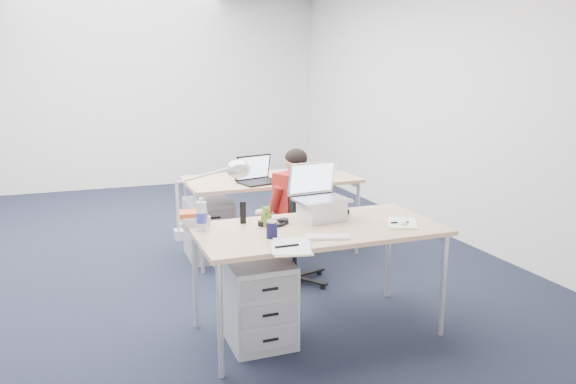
{
  "coord_description": "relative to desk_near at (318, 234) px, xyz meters",
  "views": [
    {
      "loc": [
        -0.63,
        -5.1,
        1.74
      ],
      "look_at": [
        0.8,
        -1.32,
        0.85
      ],
      "focal_mm": 35.0,
      "sensor_mm": 36.0,
      "label": 1
    }
  ],
  "objects": [
    {
      "name": "floor",
      "position": [
        -0.8,
        1.87,
        -0.68
      ],
      "size": [
        7.0,
        7.0,
        0.0
      ],
      "primitive_type": "plane",
      "color": "black",
      "rests_on": "ground"
    },
    {
      "name": "room",
      "position": [
        -0.8,
        1.87,
        1.03
      ],
      "size": [
        6.02,
        7.02,
        2.8
      ],
      "color": "silver",
      "rests_on": "ground"
    },
    {
      "name": "desk_near",
      "position": [
        0.0,
        0.0,
        0.0
      ],
      "size": [
        1.6,
        0.8,
        0.73
      ],
      "color": "tan",
      "rests_on": "ground"
    },
    {
      "name": "desk_far",
      "position": [
        0.26,
        1.71,
        0.0
      ],
      "size": [
        1.6,
        0.8,
        0.73
      ],
      "color": "tan",
      "rests_on": "ground"
    },
    {
      "name": "office_chair",
      "position": [
        0.19,
        0.86,
        -0.42
      ],
      "size": [
        0.75,
        0.75,
        0.95
      ],
      "rotation": [
        0.0,
        0.0,
        0.3
      ],
      "color": "black",
      "rests_on": "ground"
    },
    {
      "name": "seated_person",
      "position": [
        0.14,
        1.01,
        -0.12
      ],
      "size": [
        0.51,
        0.66,
        1.11
      ],
      "rotation": [
        0.0,
        0.0,
        0.42
      ],
      "color": "#A51E17",
      "rests_on": "ground"
    },
    {
      "name": "drawer_pedestal_near",
      "position": [
        -0.41,
        0.02,
        -0.41
      ],
      "size": [
        0.4,
        0.5,
        0.55
      ],
      "primitive_type": "cube",
      "color": "#B0B3B5",
      "rests_on": "ground"
    },
    {
      "name": "drawer_pedestal_far",
      "position": [
        -0.34,
        1.76,
        -0.41
      ],
      "size": [
        0.4,
        0.5,
        0.55
      ],
      "primitive_type": "cube",
      "color": "#B0B3B5",
      "rests_on": "ground"
    },
    {
      "name": "silver_laptop",
      "position": [
        0.1,
        0.16,
        0.23
      ],
      "size": [
        0.38,
        0.31,
        0.38
      ],
      "primitive_type": null,
      "rotation": [
        0.0,
        0.0,
        0.09
      ],
      "color": "silver",
      "rests_on": "desk_near"
    },
    {
      "name": "wireless_keyboard",
      "position": [
        -0.04,
        -0.24,
        0.05
      ],
      "size": [
        0.29,
        0.19,
        0.01
      ],
      "primitive_type": "cube",
      "rotation": [
        0.0,
        0.0,
        -0.31
      ],
      "color": "white",
      "rests_on": "desk_near"
    },
    {
      "name": "computer_mouse",
      "position": [
        0.54,
        -0.15,
        0.06
      ],
      "size": [
        0.07,
        0.1,
        0.03
      ],
      "primitive_type": "ellipsoid",
      "rotation": [
        0.0,
        0.0,
        -0.16
      ],
      "color": "white",
      "rests_on": "desk_near"
    },
    {
      "name": "headphones",
      "position": [
        -0.25,
        0.16,
        0.06
      ],
      "size": [
        0.22,
        0.17,
        0.04
      ],
      "primitive_type": null,
      "rotation": [
        0.0,
        0.0,
        0.02
      ],
      "color": "black",
      "rests_on": "desk_near"
    },
    {
      "name": "can_koozie",
      "position": [
        -0.36,
        -0.12,
        0.1
      ],
      "size": [
        0.07,
        0.07,
        0.11
      ],
      "primitive_type": "cylinder",
      "rotation": [
        0.0,
        0.0,
        0.13
      ],
      "color": "#16133B",
      "rests_on": "desk_near"
    },
    {
      "name": "water_bottle",
      "position": [
        -0.73,
        0.19,
        0.15
      ],
      "size": [
        0.08,
        0.08,
        0.21
      ],
      "primitive_type": "cylinder",
      "rotation": [
        0.0,
        0.0,
        0.28
      ],
      "color": "silver",
      "rests_on": "desk_near"
    },
    {
      "name": "bear_figurine",
      "position": [
        -0.31,
        0.13,
        0.12
      ],
      "size": [
        0.08,
        0.06,
        0.14
      ],
      "primitive_type": null,
      "rotation": [
        0.0,
        0.0,
        0.08
      ],
      "color": "#3E7920",
      "rests_on": "desk_near"
    },
    {
      "name": "book_stack",
      "position": [
        -0.75,
        0.35,
        0.09
      ],
      "size": [
        0.22,
        0.18,
        0.09
      ],
      "primitive_type": "cube",
      "rotation": [
        0.0,
        0.0,
        -0.19
      ],
      "color": "silver",
      "rests_on": "desk_near"
    },
    {
      "name": "cordless_phone",
      "position": [
        -0.43,
        0.26,
        0.12
      ],
      "size": [
        0.04,
        0.03,
        0.15
      ],
      "primitive_type": "cube",
      "rotation": [
        0.0,
        0.0,
        -0.22
      ],
      "color": "black",
      "rests_on": "desk_near"
    },
    {
      "name": "papers_left",
      "position": [
        -0.33,
        -0.35,
        0.05
      ],
      "size": [
        0.3,
        0.36,
        0.01
      ],
      "primitive_type": "cube",
      "rotation": [
        0.0,
        0.0,
        -0.3
      ],
      "color": "#DFC181",
      "rests_on": "desk_near"
    },
    {
      "name": "papers_right",
      "position": [
        0.55,
        -0.13,
        0.05
      ],
      "size": [
        0.29,
        0.32,
        0.01
      ],
      "primitive_type": "cube",
      "rotation": [
        0.0,
        0.0,
        -0.48
      ],
      "color": "#DFC181",
      "rests_on": "desk_near"
    },
    {
      "name": "sunglasses",
      "position": [
        0.29,
        0.21,
        0.06
      ],
      "size": [
        0.13,
        0.1,
        0.03
      ],
      "primitive_type": null,
      "rotation": [
        0.0,
        0.0,
        0.42
      ],
      "color": "black",
      "rests_on": "desk_near"
    },
    {
      "name": "desk_lamp",
      "position": [
        -0.75,
        0.05,
        0.29
      ],
      "size": [
        0.45,
        0.27,
        0.49
      ],
      "primitive_type": null,
      "rotation": [
        0.0,
        0.0,
        0.3
      ],
      "color": "silver",
      "rests_on": "desk_near"
    },
    {
      "name": "dark_laptop",
      "position": [
        0.09,
        1.5,
        0.18
      ],
      "size": [
        0.43,
        0.42,
        0.26
      ],
      "primitive_type": null,
      "rotation": [
        0.0,
        0.0,
        0.25
      ],
      "color": "black",
      "rests_on": "desk_far"
    },
    {
      "name": "far_cup",
      "position": [
        0.99,
        1.84,
        0.09
      ],
      "size": [
        0.08,
        0.08,
        0.09
      ],
      "primitive_type": "cylinder",
      "rotation": [
        0.0,
        0.0,
        0.21
      ],
      "color": "white",
      "rests_on": "desk_far"
    },
    {
      "name": "far_papers",
      "position": [
        0.06,
        1.73,
        0.05
      ],
      "size": [
        0.24,
        0.3,
        0.01
      ],
      "primitive_type": "cube",
      "rotation": [
        0.0,
        0.0,
        -0.18
      ],
      "color": "white",
      "rests_on": "desk_far"
    }
  ]
}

